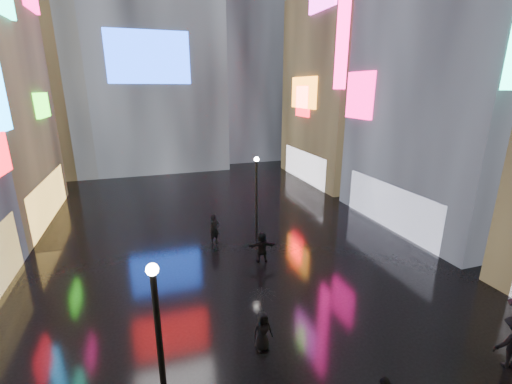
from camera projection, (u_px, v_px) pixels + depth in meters
name	position (u px, v px, depth m)	size (l,w,h in m)	color
ground	(219.00, 230.00, 22.76)	(140.00, 140.00, 0.00)	black
building_right_far	(356.00, 34.00, 32.54)	(10.28, 12.00, 28.00)	black
tower_flank_right	(240.00, 24.00, 44.12)	(12.00, 12.00, 34.00)	black
tower_flank_left	(34.00, 48.00, 34.78)	(10.00, 10.00, 26.00)	black
lamp_near	(160.00, 344.00, 8.56)	(0.30, 0.30, 5.20)	black
lamp_far	(257.00, 193.00, 20.83)	(0.30, 0.30, 5.20)	black
pedestrian_4	(262.00, 331.00, 12.23)	(0.74, 0.48, 1.52)	black
pedestrian_5	(262.00, 247.00, 18.46)	(1.57, 0.50, 1.69)	black
pedestrian_6	(215.00, 229.00, 20.62)	(0.67, 0.44, 1.83)	black
umbrella_2	(263.00, 302.00, 11.88)	(0.97, 0.99, 0.89)	black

